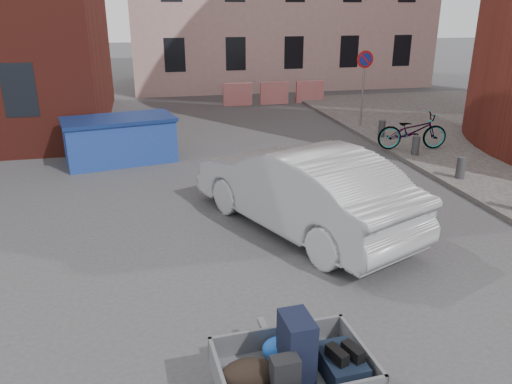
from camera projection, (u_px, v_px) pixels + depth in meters
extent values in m
plane|color=#38383A|center=(259.00, 275.00, 8.29)|extent=(120.00, 120.00, 0.00)
cylinder|color=gray|center=(363.00, 90.00, 17.72)|extent=(0.07, 0.07, 2.60)
cylinder|color=red|center=(365.00, 59.00, 17.34)|extent=(0.60, 0.03, 0.60)
cylinder|color=navy|center=(365.00, 59.00, 17.32)|extent=(0.44, 0.03, 0.44)
cylinder|color=#3A3A3D|center=(461.00, 168.00, 12.50)|extent=(0.22, 0.22, 0.55)
cylinder|color=#3A3A3D|center=(416.00, 145.00, 14.51)|extent=(0.22, 0.22, 0.55)
cylinder|color=#3A3A3D|center=(382.00, 129.00, 16.52)|extent=(0.22, 0.22, 0.55)
cube|color=red|center=(238.00, 94.00, 22.35)|extent=(1.30, 0.18, 1.00)
cube|color=red|center=(274.00, 93.00, 22.70)|extent=(1.30, 0.18, 1.00)
cube|color=red|center=(310.00, 92.00, 23.05)|extent=(1.30, 0.18, 1.00)
cube|color=slate|center=(293.00, 380.00, 5.29)|extent=(1.66, 1.18, 0.08)
cube|color=slate|center=(220.00, 381.00, 5.03)|extent=(0.10, 1.10, 0.28)
cube|color=slate|center=(361.00, 353.00, 5.43)|extent=(0.10, 1.10, 0.28)
cube|color=slate|center=(277.00, 337.00, 5.70)|extent=(1.60, 0.13, 0.28)
cube|color=slate|center=(268.00, 335.00, 6.12)|extent=(0.12, 0.70, 0.06)
cube|color=black|center=(297.00, 346.00, 5.21)|extent=(0.32, 0.47, 0.70)
cube|color=black|center=(341.00, 365.00, 5.27)|extent=(0.43, 0.62, 0.25)
ellipsoid|color=black|center=(248.00, 376.00, 5.04)|extent=(0.62, 0.39, 0.36)
cube|color=black|center=(285.00, 378.00, 4.92)|extent=(0.29, 0.19, 0.48)
ellipsoid|color=blue|center=(278.00, 348.00, 5.54)|extent=(0.38, 0.32, 0.24)
cube|color=black|center=(337.00, 355.00, 5.14)|extent=(0.19, 0.29, 0.13)
cube|color=black|center=(353.00, 352.00, 5.18)|extent=(0.19, 0.29, 0.13)
cube|color=#203E9A|center=(120.00, 141.00, 14.18)|extent=(3.18, 2.02, 1.18)
cube|color=navy|center=(118.00, 119.00, 13.96)|extent=(3.30, 2.14, 0.10)
imported|color=#A7AAAF|center=(301.00, 188.00, 9.79)|extent=(3.70, 5.44, 1.70)
imported|color=black|center=(412.00, 131.00, 15.02)|extent=(2.19, 1.03, 1.11)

